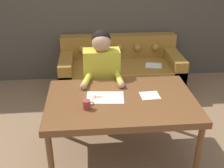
{
  "coord_description": "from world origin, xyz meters",
  "views": [
    {
      "loc": [
        -0.32,
        -2.5,
        2.16
      ],
      "look_at": [
        -0.08,
        0.14,
        0.83
      ],
      "focal_mm": 45.0,
      "sensor_mm": 36.0,
      "label": 1
    }
  ],
  "objects_px": {
    "person": "(102,78)",
    "scissors": "(100,97)",
    "couch": "(120,71)",
    "mug": "(87,105)",
    "dining_table": "(121,104)"
  },
  "relations": [
    {
      "from": "couch",
      "to": "scissors",
      "type": "xyz_separation_m",
      "value": [
        -0.41,
        -1.64,
        0.44
      ]
    },
    {
      "from": "person",
      "to": "scissors",
      "type": "relative_size",
      "value": 5.19
    },
    {
      "from": "dining_table",
      "to": "person",
      "type": "xyz_separation_m",
      "value": [
        -0.16,
        0.65,
        0.0
      ]
    },
    {
      "from": "couch",
      "to": "mug",
      "type": "xyz_separation_m",
      "value": [
        -0.54,
        -1.85,
        0.48
      ]
    },
    {
      "from": "scissors",
      "to": "mug",
      "type": "xyz_separation_m",
      "value": [
        -0.13,
        -0.21,
        0.04
      ]
    },
    {
      "from": "couch",
      "to": "scissors",
      "type": "distance_m",
      "value": 1.75
    },
    {
      "from": "dining_table",
      "to": "person",
      "type": "distance_m",
      "value": 0.67
    },
    {
      "from": "couch",
      "to": "person",
      "type": "xyz_separation_m",
      "value": [
        -0.35,
        -1.04,
        0.37
      ]
    },
    {
      "from": "mug",
      "to": "dining_table",
      "type": "bearing_deg",
      "value": 24.36
    },
    {
      "from": "person",
      "to": "scissors",
      "type": "distance_m",
      "value": 0.6
    },
    {
      "from": "dining_table",
      "to": "couch",
      "type": "height_order",
      "value": "couch"
    },
    {
      "from": "dining_table",
      "to": "couch",
      "type": "bearing_deg",
      "value": 83.63
    },
    {
      "from": "dining_table",
      "to": "mug",
      "type": "height_order",
      "value": "mug"
    },
    {
      "from": "couch",
      "to": "person",
      "type": "height_order",
      "value": "person"
    },
    {
      "from": "couch",
      "to": "mug",
      "type": "height_order",
      "value": "mug"
    }
  ]
}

